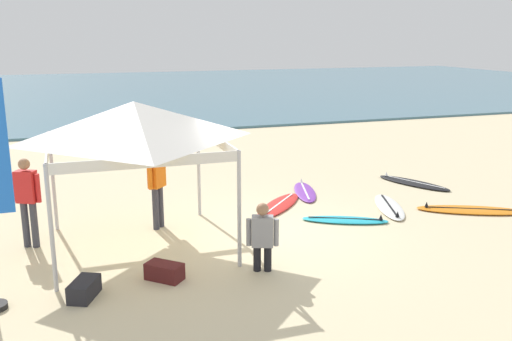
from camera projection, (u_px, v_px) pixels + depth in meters
ground_plane at (264, 233)px, 11.35m from camera, size 80.00×80.00×0.00m
sea at (118, 90)px, 39.26m from camera, size 80.00×36.00×0.10m
canopy_tent at (134, 121)px, 10.09m from camera, size 3.12×3.12×2.75m
surfboard_black at (413, 183)px, 15.03m from camera, size 1.37×2.18×0.19m
surfboard_white at (389, 207)px, 12.95m from camera, size 1.19×2.08×0.19m
surfboard_purple at (305, 192)px, 14.19m from camera, size 1.01×1.93×0.19m
surfboard_orange at (471, 210)px, 12.72m from camera, size 2.49×1.67×0.19m
surfboard_cyan at (346, 220)px, 12.04m from camera, size 1.87×1.24×0.19m
surfboard_red at (279, 205)px, 13.06m from camera, size 1.87×1.97×0.19m
person_red at (27, 197)px, 10.40m from camera, size 0.50×0.36×1.71m
person_orange at (157, 182)px, 11.43m from camera, size 0.40×0.43×1.71m
person_grey at (262, 234)px, 9.40m from camera, size 0.52×0.33×1.20m
gear_bag_near_tent at (164, 272)px, 9.18m from camera, size 0.66×0.64×0.28m
gear_bag_by_pole at (84, 289)px, 8.55m from camera, size 0.55×0.68×0.28m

